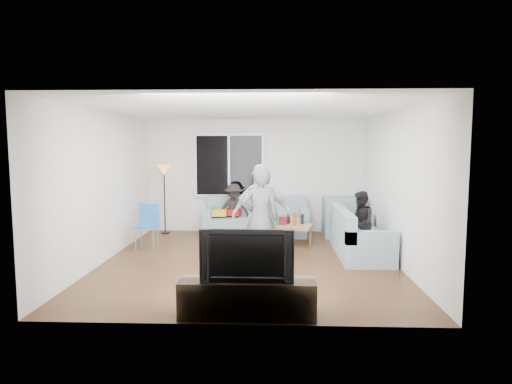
{
  "coord_description": "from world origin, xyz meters",
  "views": [
    {
      "loc": [
        0.41,
        -7.56,
        2.01
      ],
      "look_at": [
        0.1,
        0.6,
        1.15
      ],
      "focal_mm": 31.23,
      "sensor_mm": 36.0,
      "label": 1
    }
  ],
  "objects_px": {
    "spectator_back": "(234,209)",
    "tv_console": "(247,298)",
    "television": "(247,254)",
    "coffee_table": "(285,234)",
    "sofa_right_section": "(360,232)",
    "floor_lamp": "(165,200)",
    "spectator_right": "(360,223)",
    "player_right": "(262,215)",
    "side_chair": "(147,227)",
    "player_left": "(260,219)",
    "sofa_back_section": "(256,216)"
  },
  "relations": [
    {
      "from": "coffee_table",
      "to": "player_left",
      "type": "xyz_separation_m",
      "value": [
        -0.45,
        -2.0,
        0.64
      ]
    },
    {
      "from": "television",
      "to": "coffee_table",
      "type": "bearing_deg",
      "value": 82.13
    },
    {
      "from": "side_chair",
      "to": "player_left",
      "type": "height_order",
      "value": "player_left"
    },
    {
      "from": "sofa_right_section",
      "to": "side_chair",
      "type": "height_order",
      "value": "side_chair"
    },
    {
      "from": "sofa_right_section",
      "to": "tv_console",
      "type": "height_order",
      "value": "sofa_right_section"
    },
    {
      "from": "floor_lamp",
      "to": "side_chair",
      "type": "bearing_deg",
      "value": -90.0
    },
    {
      "from": "sofa_right_section",
      "to": "player_right",
      "type": "height_order",
      "value": "player_right"
    },
    {
      "from": "sofa_back_section",
      "to": "coffee_table",
      "type": "height_order",
      "value": "sofa_back_section"
    },
    {
      "from": "player_right",
      "to": "floor_lamp",
      "type": "bearing_deg",
      "value": -59.58
    },
    {
      "from": "player_left",
      "to": "tv_console",
      "type": "height_order",
      "value": "player_left"
    },
    {
      "from": "floor_lamp",
      "to": "spectator_right",
      "type": "bearing_deg",
      "value": -24.13
    },
    {
      "from": "player_left",
      "to": "spectator_right",
      "type": "bearing_deg",
      "value": -156.5
    },
    {
      "from": "player_left",
      "to": "tv_console",
      "type": "distance_m",
      "value": 2.02
    },
    {
      "from": "player_left",
      "to": "spectator_right",
      "type": "relative_size",
      "value": 1.43
    },
    {
      "from": "floor_lamp",
      "to": "spectator_back",
      "type": "distance_m",
      "value": 1.6
    },
    {
      "from": "player_right",
      "to": "tv_console",
      "type": "relative_size",
      "value": 1.06
    },
    {
      "from": "spectator_right",
      "to": "tv_console",
      "type": "xyz_separation_m",
      "value": [
        -1.9,
        -3.07,
        -0.37
      ]
    },
    {
      "from": "sofa_back_section",
      "to": "tv_console",
      "type": "height_order",
      "value": "sofa_back_section"
    },
    {
      "from": "spectator_right",
      "to": "television",
      "type": "bearing_deg",
      "value": -32.26
    },
    {
      "from": "sofa_right_section",
      "to": "spectator_back",
      "type": "distance_m",
      "value": 3.05
    },
    {
      "from": "player_left",
      "to": "floor_lamp",
      "type": "bearing_deg",
      "value": -61.51
    },
    {
      "from": "spectator_back",
      "to": "television",
      "type": "bearing_deg",
      "value": -91.47
    },
    {
      "from": "player_right",
      "to": "television",
      "type": "xyz_separation_m",
      "value": [
        -0.11,
        -2.3,
        -0.1
      ]
    },
    {
      "from": "player_right",
      "to": "spectator_right",
      "type": "height_order",
      "value": "player_right"
    },
    {
      "from": "player_right",
      "to": "spectator_right",
      "type": "bearing_deg",
      "value": -167.87
    },
    {
      "from": "sofa_back_section",
      "to": "sofa_right_section",
      "type": "bearing_deg",
      "value": -41.27
    },
    {
      "from": "television",
      "to": "spectator_back",
      "type": "bearing_deg",
      "value": 96.92
    },
    {
      "from": "sofa_right_section",
      "to": "spectator_back",
      "type": "bearing_deg",
      "value": 54.65
    },
    {
      "from": "coffee_table",
      "to": "player_right",
      "type": "bearing_deg",
      "value": -105.05
    },
    {
      "from": "sofa_right_section",
      "to": "floor_lamp",
      "type": "distance_m",
      "value": 4.49
    },
    {
      "from": "sofa_right_section",
      "to": "spectator_right",
      "type": "xyz_separation_m",
      "value": [
        0.0,
        0.03,
        0.16
      ]
    },
    {
      "from": "coffee_table",
      "to": "tv_console",
      "type": "bearing_deg",
      "value": -97.87
    },
    {
      "from": "sofa_right_section",
      "to": "player_left",
      "type": "xyz_separation_m",
      "value": [
        -1.81,
        -1.11,
        0.42
      ]
    },
    {
      "from": "television",
      "to": "player_left",
      "type": "bearing_deg",
      "value": 87.14
    },
    {
      "from": "spectator_back",
      "to": "tv_console",
      "type": "xyz_separation_m",
      "value": [
        0.58,
        -4.8,
        -0.36
      ]
    },
    {
      "from": "player_right",
      "to": "tv_console",
      "type": "height_order",
      "value": "player_right"
    },
    {
      "from": "coffee_table",
      "to": "television",
      "type": "height_order",
      "value": "television"
    },
    {
      "from": "spectator_right",
      "to": "tv_console",
      "type": "bearing_deg",
      "value": -32.26
    },
    {
      "from": "side_chair",
      "to": "tv_console",
      "type": "height_order",
      "value": "side_chair"
    },
    {
      "from": "side_chair",
      "to": "television",
      "type": "relative_size",
      "value": 0.8
    },
    {
      "from": "coffee_table",
      "to": "player_left",
      "type": "relative_size",
      "value": 0.65
    },
    {
      "from": "sofa_back_section",
      "to": "player_left",
      "type": "bearing_deg",
      "value": -86.63
    },
    {
      "from": "side_chair",
      "to": "spectator_back",
      "type": "bearing_deg",
      "value": 43.83
    },
    {
      "from": "coffee_table",
      "to": "player_right",
      "type": "relative_size",
      "value": 0.65
    },
    {
      "from": "player_right",
      "to": "player_left",
      "type": "bearing_deg",
      "value": 77.42
    },
    {
      "from": "sofa_right_section",
      "to": "spectator_back",
      "type": "height_order",
      "value": "spectator_back"
    },
    {
      "from": "sofa_right_section",
      "to": "tv_console",
      "type": "bearing_deg",
      "value": 147.91
    },
    {
      "from": "sofa_right_section",
      "to": "player_right",
      "type": "xyz_separation_m",
      "value": [
        -1.8,
        -0.73,
        0.42
      ]
    },
    {
      "from": "sofa_right_section",
      "to": "player_left",
      "type": "relative_size",
      "value": 1.19
    },
    {
      "from": "spectator_right",
      "to": "tv_console",
      "type": "distance_m",
      "value": 3.63
    }
  ]
}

